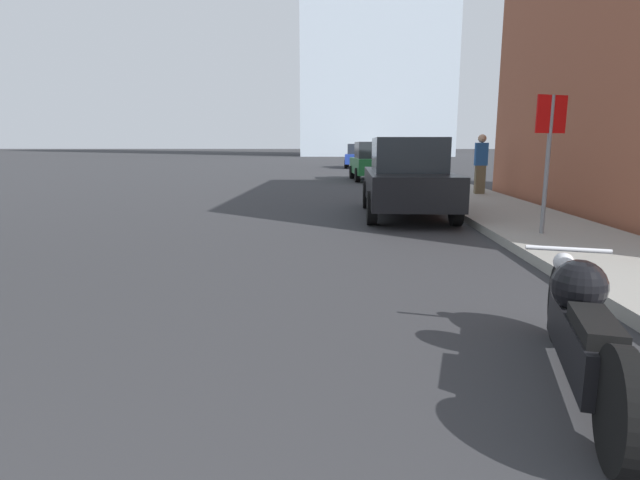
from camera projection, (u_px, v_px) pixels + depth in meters
name	position (u px, v px, depth m)	size (l,w,h in m)	color
sidewalk	(390.00, 165.00, 38.80)	(2.28, 240.00, 0.15)	gray
motorcycle	(582.00, 328.00, 3.32)	(0.84, 2.34, 0.83)	black
parked_car_black	(407.00, 177.00, 11.35)	(1.94, 4.54, 1.77)	black
parked_car_green	(372.00, 162.00, 22.85)	(2.02, 4.03, 1.74)	#1E6B33
parked_car_blue	(359.00, 156.00, 35.44)	(2.06, 4.43, 1.68)	#1E3899
stop_sign	(549.00, 140.00, 8.10)	(0.57, 0.26, 2.25)	slate
pedestrian	(481.00, 163.00, 14.99)	(0.36, 0.25, 1.77)	brown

